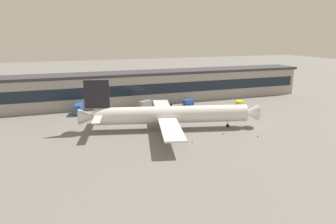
{
  "coord_description": "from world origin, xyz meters",
  "views": [
    {
      "loc": [
        -36.26,
        -90.99,
        31.78
      ],
      "look_at": [
        0.36,
        9.23,
        5.0
      ],
      "focal_mm": 33.7,
      "sensor_mm": 36.0,
      "label": 1
    }
  ],
  "objects": [
    {
      "name": "traffic_cone_1",
      "position": [
        1.05,
        -9.98,
        0.29
      ],
      "size": [
        0.46,
        0.46,
        0.58
      ],
      "primitive_type": "cone",
      "color": "#F2590C",
      "rests_on": "ground_plane"
    },
    {
      "name": "belt_loader",
      "position": [
        10.04,
        37.17,
        1.15
      ],
      "size": [
        2.85,
        6.61,
        1.95
      ],
      "color": "black",
      "rests_on": "ground_plane"
    },
    {
      "name": "crew_van",
      "position": [
        20.4,
        36.99,
        1.46
      ],
      "size": [
        5.65,
        4.01,
        2.55
      ],
      "color": "#2651A5",
      "rests_on": "ground_plane"
    },
    {
      "name": "catering_truck",
      "position": [
        -27.77,
        37.21,
        2.29
      ],
      "size": [
        4.22,
        7.61,
        4.15
      ],
      "color": "#2651A5",
      "rests_on": "ground_plane"
    },
    {
      "name": "traffic_cone_2",
      "position": [
        13.81,
        -6.16,
        0.37
      ],
      "size": [
        0.59,
        0.59,
        0.73
      ],
      "primitive_type": "cone",
      "color": "#F2590C",
      "rests_on": "ground_plane"
    },
    {
      "name": "pushback_tractor",
      "position": [
        42.57,
        29.71,
        1.05
      ],
      "size": [
        5.24,
        5.22,
        1.75
      ],
      "color": "yellow",
      "rests_on": "ground_plane"
    },
    {
      "name": "ground_plane",
      "position": [
        0.0,
        0.0,
        0.0
      ],
      "size": [
        600.0,
        600.0,
        0.0
      ],
      "primitive_type": "plane",
      "color": "slate"
    },
    {
      "name": "airliner",
      "position": [
        -0.52,
        5.46,
        5.03
      ],
      "size": [
        60.26,
        51.82,
        17.16
      ],
      "color": "white",
      "rests_on": "ground_plane"
    },
    {
      "name": "stair_truck",
      "position": [
        -0.13,
        36.6,
        1.98
      ],
      "size": [
        6.41,
        5.0,
        3.55
      ],
      "color": "gray",
      "rests_on": "ground_plane"
    },
    {
      "name": "terminal_building",
      "position": [
        0.0,
        50.65,
        7.2
      ],
      "size": [
        170.86,
        15.77,
        14.36
      ],
      "color": "#9E9993",
      "rests_on": "ground_plane"
    },
    {
      "name": "traffic_cone_0",
      "position": [
        22.85,
        -12.02,
        0.36
      ],
      "size": [
        0.58,
        0.58,
        0.73
      ],
      "primitive_type": "cone",
      "color": "#F2590C",
      "rests_on": "ground_plane"
    }
  ]
}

